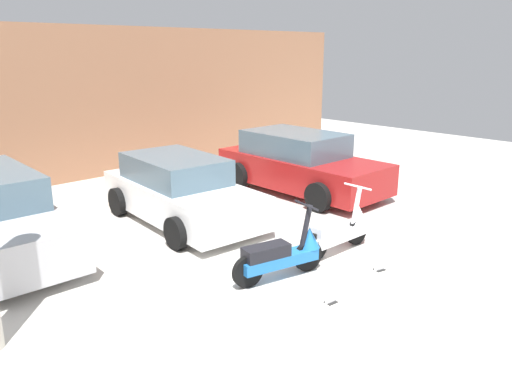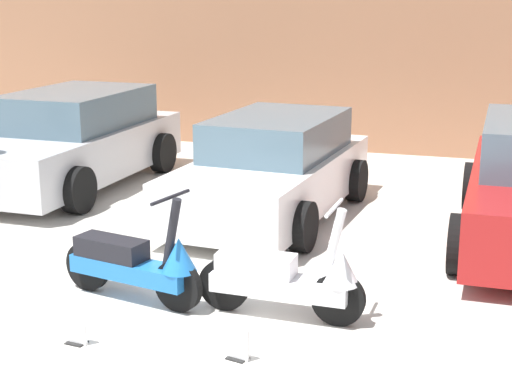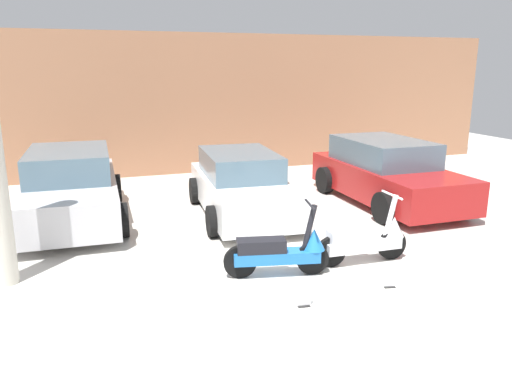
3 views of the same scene
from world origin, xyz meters
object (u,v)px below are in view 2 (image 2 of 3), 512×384
scooter_front_right (287,278)px  scooter_front_left (137,262)px  car_rear_center (273,169)px  placard_near_right_scooter (237,345)px  placard_near_left_scooter (76,330)px  car_rear_left (72,141)px

scooter_front_right → scooter_front_left: bearing=-176.6°
scooter_front_right → car_rear_center: size_ratio=0.40×
car_rear_center → placard_near_right_scooter: car_rear_center is taller
placard_near_left_scooter → placard_near_right_scooter: (1.35, 0.13, 0.00)m
scooter_front_left → car_rear_left: (-2.87, 3.82, 0.28)m
car_rear_left → car_rear_center: size_ratio=1.07×
scooter_front_left → placard_near_right_scooter: 1.54m
scooter_front_right → car_rear_center: bearing=110.1°
car_rear_left → car_rear_center: bearing=79.6°
car_rear_center → placard_near_left_scooter: bearing=-2.4°
car_rear_center → placard_near_right_scooter: 4.10m
car_rear_left → placard_near_left_scooter: size_ratio=15.80×
car_rear_left → placard_near_right_scooter: bearing=43.1°
car_rear_left → placard_near_left_scooter: (2.79, -4.80, -0.55)m
scooter_front_right → car_rear_center: 3.27m
placard_near_left_scooter → placard_near_right_scooter: size_ratio=1.00×
car_rear_center → placard_near_left_scooter: car_rear_center is taller
car_rear_left → car_rear_center: 3.34m
scooter_front_right → placard_near_right_scooter: size_ratio=5.86×
scooter_front_right → car_rear_left: (-4.30, 3.78, 0.28)m
scooter_front_right → car_rear_center: (-1.03, 3.09, 0.23)m
placard_near_left_scooter → scooter_front_left: bearing=84.9°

